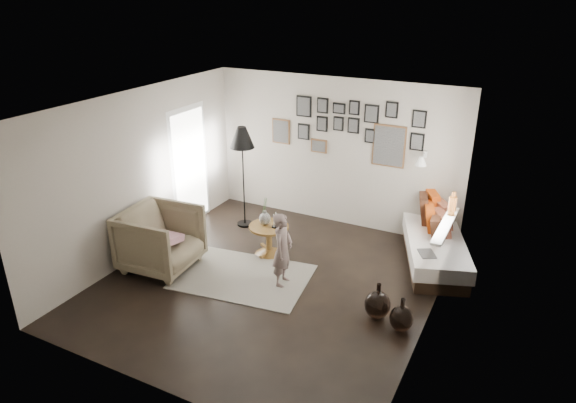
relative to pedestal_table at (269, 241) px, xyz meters
The scene contains 23 objects.
ground 0.90m from the pedestal_table, 61.04° to the right, with size 4.80×4.80×0.00m, color black.
wall_back 2.00m from the pedestal_table, 75.60° to the left, with size 4.50×4.50×0.00m, color #ABA296.
wall_front 3.36m from the pedestal_table, 82.41° to the right, with size 4.50×4.50×0.00m, color #ABA296.
wall_left 2.25m from the pedestal_table, 157.42° to the right, with size 4.80×4.80×0.00m, color #ABA296.
wall_right 2.98m from the pedestal_table, 15.90° to the right, with size 4.80×4.80×0.00m, color #ABA296.
ceiling 2.53m from the pedestal_table, 61.04° to the right, with size 4.80×4.80×0.00m, color white.
door_left 2.04m from the pedestal_table, 166.39° to the left, with size 0.00×2.14×2.14m.
window_right 2.75m from the pedestal_table, 12.60° to the left, with size 0.15×1.32×1.30m.
gallery_wall 2.33m from the pedestal_table, 66.41° to the left, with size 2.74×0.03×1.08m.
wall_sconce 2.70m from the pedestal_table, 34.87° to the left, with size 0.18×0.36×0.16m.
rug 0.83m from the pedestal_table, 89.86° to the right, with size 1.91×1.33×0.01m, color beige.
pedestal_table is the anchor object (origin of this frame).
vase 0.41m from the pedestal_table, 165.96° to the left, with size 0.18×0.18×0.45m.
candles 0.40m from the pedestal_table, ahead, with size 0.11×0.11×0.23m.
daybed 2.61m from the pedestal_table, 21.82° to the left, with size 1.41×2.06×0.94m.
magazine_on_daybed 2.44m from the pedestal_table, ahead, with size 0.21×0.29×0.02m, color black.
armchair 1.68m from the pedestal_table, 138.47° to the right, with size 1.01×1.04×0.95m, color #6F634B.
armchair_cushion 1.63m from the pedestal_table, 139.10° to the right, with size 0.43×0.43×0.11m, color beige.
floor_lamp 1.78m from the pedestal_table, 140.61° to the left, with size 0.42×0.42×1.81m.
magazine_basket 2.10m from the pedestal_table, 138.58° to the right, with size 0.32×0.32×0.35m.
demijohn_large 2.25m from the pedestal_table, 22.68° to the right, with size 0.33×0.33×0.50m.
demijohn_small 2.61m from the pedestal_table, 22.17° to the right, with size 0.30×0.30×0.46m.
child 0.98m from the pedestal_table, 48.87° to the right, with size 0.40×0.26×1.10m, color #675552.
Camera 1 is at (3.15, -5.58, 4.00)m, focal length 32.00 mm.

